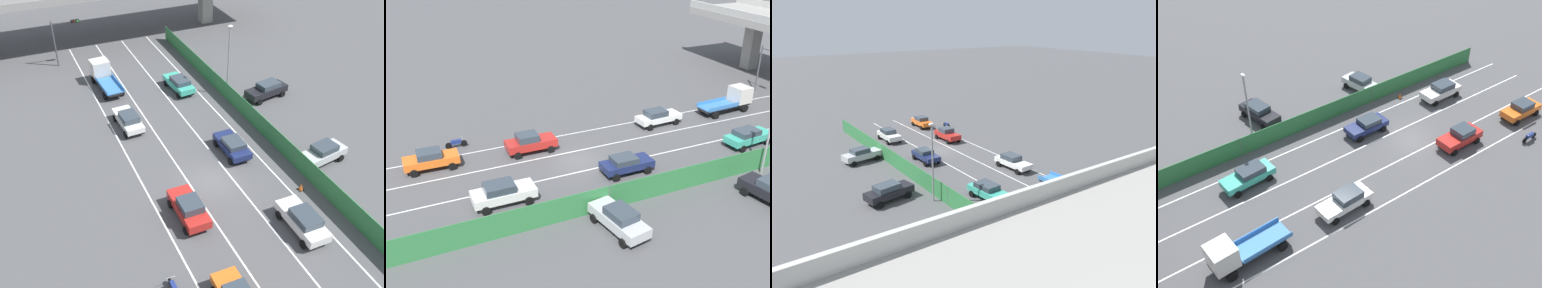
# 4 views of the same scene
# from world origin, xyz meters

# --- Properties ---
(ground_plane) EXTENTS (300.00, 300.00, 0.00)m
(ground_plane) POSITION_xyz_m (0.00, 0.00, 0.00)
(ground_plane) COLOR #4C4C4F
(lane_line_left_edge) EXTENTS (0.14, 49.11, 0.01)m
(lane_line_left_edge) POSITION_xyz_m (-5.26, 6.55, 0.00)
(lane_line_left_edge) COLOR silver
(lane_line_left_edge) RESTS_ON ground
(lane_line_mid_left) EXTENTS (0.14, 49.11, 0.01)m
(lane_line_mid_left) POSITION_xyz_m (-1.75, 6.55, 0.00)
(lane_line_mid_left) COLOR silver
(lane_line_mid_left) RESTS_ON ground
(lane_line_mid_right) EXTENTS (0.14, 49.11, 0.01)m
(lane_line_mid_right) POSITION_xyz_m (1.75, 6.55, 0.00)
(lane_line_mid_right) COLOR silver
(lane_line_mid_right) RESTS_ON ground
(lane_line_right_edge) EXTENTS (0.14, 49.11, 0.01)m
(lane_line_right_edge) POSITION_xyz_m (5.26, 6.55, 0.00)
(lane_line_right_edge) COLOR silver
(lane_line_right_edge) RESTS_ON ground
(green_fence) EXTENTS (0.10, 45.21, 1.89)m
(green_fence) POSITION_xyz_m (7.38, 6.55, 0.94)
(green_fence) COLOR #2D753D
(green_fence) RESTS_ON ground
(car_sedan_navy) EXTENTS (2.02, 4.23, 1.48)m
(car_sedan_navy) POSITION_xyz_m (3.40, 2.70, 0.85)
(car_sedan_navy) COLOR navy
(car_sedan_navy) RESTS_ON ground
(car_hatchback_white) EXTENTS (2.05, 4.55, 1.68)m
(car_hatchback_white) POSITION_xyz_m (3.62, -7.51, 0.93)
(car_hatchback_white) COLOR silver
(car_hatchback_white) RESTS_ON ground
(car_taxi_orange) EXTENTS (2.02, 4.40, 1.65)m
(car_taxi_orange) POSITION_xyz_m (-3.74, -11.44, 0.91)
(car_taxi_orange) COLOR orange
(car_taxi_orange) RESTS_ON ground
(car_taxi_teal) EXTENTS (2.26, 4.67, 1.57)m
(car_taxi_teal) POSITION_xyz_m (3.55, 15.26, 0.89)
(car_taxi_teal) COLOR teal
(car_taxi_teal) RESTS_ON ground
(car_sedan_white) EXTENTS (2.13, 4.67, 1.59)m
(car_sedan_white) POSITION_xyz_m (-3.70, 10.42, 0.88)
(car_sedan_white) COLOR white
(car_sedan_white) RESTS_ON ground
(car_sedan_red) EXTENTS (2.01, 4.41, 1.76)m
(car_sedan_red) POSITION_xyz_m (-3.30, -3.08, 0.94)
(car_sedan_red) COLOR red
(car_sedan_red) RESTS_ON ground
(flatbed_truck_blue) EXTENTS (2.50, 6.11, 2.55)m
(flatbed_truck_blue) POSITION_xyz_m (-3.63, 19.86, 1.31)
(flatbed_truck_blue) COLOR black
(flatbed_truck_blue) RESTS_ON ground
(motorcycle) EXTENTS (0.60, 1.95, 0.93)m
(motorcycle) POSITION_xyz_m (-6.82, -8.86, 0.46)
(motorcycle) COLOR black
(motorcycle) RESTS_ON ground
(parked_wagon_silver) EXTENTS (4.79, 2.50, 1.71)m
(parked_wagon_silver) POSITION_xyz_m (9.81, -1.54, 0.93)
(parked_wagon_silver) COLOR #B2B5B7
(parked_wagon_silver) RESTS_ON ground
(parked_sedan_dark) EXTENTS (4.89, 2.57, 1.71)m
(parked_sedan_dark) POSITION_xyz_m (11.45, 10.07, 0.95)
(parked_sedan_dark) COLOR black
(parked_sedan_dark) RESTS_ON ground
(street_lamp) EXTENTS (0.60, 0.36, 7.65)m
(street_lamp) POSITION_xyz_m (8.03, 12.56, 4.60)
(street_lamp) COLOR gray
(street_lamp) RESTS_ON ground
(traffic_cone) EXTENTS (0.47, 0.47, 0.62)m
(traffic_cone) POSITION_xyz_m (6.09, -3.90, 0.29)
(traffic_cone) COLOR orange
(traffic_cone) RESTS_ON ground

